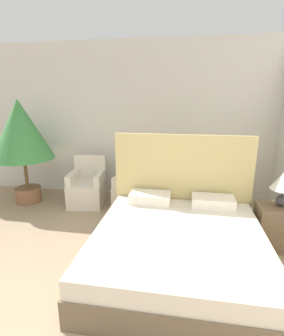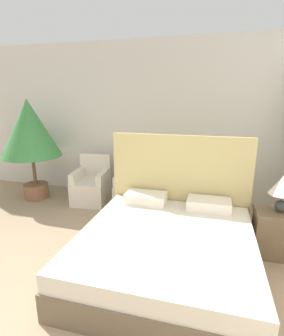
{
  "view_description": "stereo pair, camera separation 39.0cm",
  "coord_description": "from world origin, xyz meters",
  "px_view_note": "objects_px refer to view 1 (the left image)",
  "views": [
    {
      "loc": [
        0.97,
        -1.44,
        1.92
      ],
      "look_at": [
        0.3,
        2.5,
        0.82
      ],
      "focal_mm": 28.0,
      "sensor_mm": 36.0,
      "label": 1
    },
    {
      "loc": [
        1.35,
        -1.35,
        1.92
      ],
      "look_at": [
        0.3,
        2.5,
        0.82
      ],
      "focal_mm": 28.0,
      "sensor_mm": 36.0,
      "label": 2
    }
  ],
  "objects_px": {
    "potted_palm": "(21,133)",
    "nightstand": "(278,227)",
    "armchair_near_window_left": "(87,189)",
    "bed": "(178,244)",
    "armchair_near_window_right": "(134,192)",
    "table_lamp": "(284,182)"
  },
  "relations": [
    {
      "from": "potted_palm",
      "to": "nightstand",
      "type": "height_order",
      "value": "potted_palm"
    },
    {
      "from": "bed",
      "to": "armchair_near_window_left",
      "type": "relative_size",
      "value": 2.34
    },
    {
      "from": "armchair_near_window_right",
      "to": "potted_palm",
      "type": "xyz_separation_m",
      "value": [
        -2.0,
        -0.1,
        1.03
      ]
    },
    {
      "from": "bed",
      "to": "armchair_near_window_right",
      "type": "height_order",
      "value": "bed"
    },
    {
      "from": "bed",
      "to": "table_lamp",
      "type": "distance_m",
      "value": 1.54
    },
    {
      "from": "armchair_near_window_left",
      "to": "table_lamp",
      "type": "xyz_separation_m",
      "value": [
        2.97,
        -0.94,
        0.62
      ]
    },
    {
      "from": "armchair_near_window_left",
      "to": "bed",
      "type": "bearing_deg",
      "value": -49.34
    },
    {
      "from": "armchair_near_window_left",
      "to": "table_lamp",
      "type": "height_order",
      "value": "table_lamp"
    },
    {
      "from": "potted_palm",
      "to": "bed",
      "type": "bearing_deg",
      "value": -27.57
    },
    {
      "from": "potted_palm",
      "to": "nightstand",
      "type": "bearing_deg",
      "value": -11.74
    },
    {
      "from": "bed",
      "to": "armchair_near_window_right",
      "type": "bearing_deg",
      "value": 117.81
    },
    {
      "from": "armchair_near_window_left",
      "to": "nightstand",
      "type": "relative_size",
      "value": 1.5
    },
    {
      "from": "armchair_near_window_right",
      "to": "potted_palm",
      "type": "relative_size",
      "value": 0.45
    },
    {
      "from": "armchair_near_window_left",
      "to": "armchair_near_window_right",
      "type": "xyz_separation_m",
      "value": [
        0.87,
        -0.0,
        0.0
      ]
    },
    {
      "from": "nightstand",
      "to": "table_lamp",
      "type": "height_order",
      "value": "table_lamp"
    },
    {
      "from": "bed",
      "to": "armchair_near_window_left",
      "type": "height_order",
      "value": "bed"
    },
    {
      "from": "armchair_near_window_right",
      "to": "table_lamp",
      "type": "distance_m",
      "value": 2.38
    },
    {
      "from": "table_lamp",
      "to": "potted_palm",
      "type": "bearing_deg",
      "value": 168.5
    },
    {
      "from": "armchair_near_window_left",
      "to": "armchair_near_window_right",
      "type": "distance_m",
      "value": 0.87
    },
    {
      "from": "armchair_near_window_left",
      "to": "potted_palm",
      "type": "bearing_deg",
      "value": 178.71
    },
    {
      "from": "bed",
      "to": "potted_palm",
      "type": "xyz_separation_m",
      "value": [
        -2.84,
        1.48,
        1.01
      ]
    },
    {
      "from": "armchair_near_window_left",
      "to": "armchair_near_window_right",
      "type": "height_order",
      "value": "same"
    }
  ]
}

